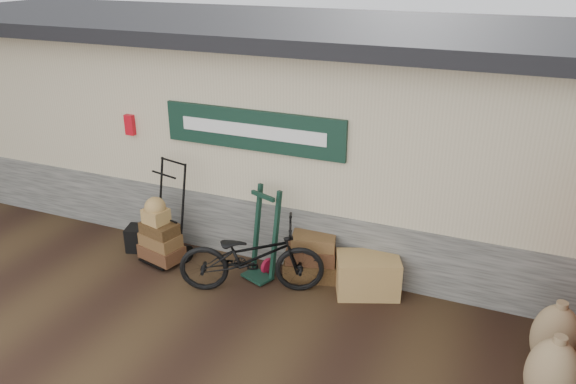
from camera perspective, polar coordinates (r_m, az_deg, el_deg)
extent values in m
plane|color=black|center=(7.40, -4.51, -10.69)|extent=(80.00, 80.00, 0.00)
cube|color=#4C4C47|center=(9.42, 3.08, 0.18)|extent=(14.00, 3.54, 0.90)
cube|color=#C4B58F|center=(8.94, 3.29, 9.07)|extent=(14.00, 3.50, 2.10)
cube|color=black|center=(8.60, 3.11, 16.31)|extent=(14.40, 4.10, 0.20)
cube|color=black|center=(7.48, -3.61, 6.28)|extent=(2.60, 0.06, 0.55)
cube|color=white|center=(7.45, -3.73, 6.21)|extent=(2.10, 0.01, 0.18)
cube|color=red|center=(8.57, -15.72, 6.60)|extent=(0.14, 0.10, 0.30)
cube|color=olive|center=(7.43, 8.10, -8.35)|extent=(0.93, 0.78, 0.52)
cube|color=black|center=(8.69, -14.79, -4.57)|extent=(0.45, 0.41, 0.37)
imported|color=black|center=(7.28, -3.74, -6.19)|extent=(1.33, 2.00, 1.10)
ellipsoid|color=olive|center=(6.68, 25.48, -13.23)|extent=(0.54, 0.48, 0.78)
ellipsoid|color=olive|center=(6.13, 25.25, -16.57)|extent=(0.62, 0.57, 0.81)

